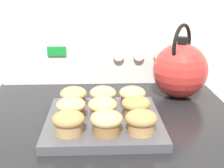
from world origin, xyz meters
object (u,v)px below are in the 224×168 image
at_px(muffin_r0_c0, 69,122).
at_px(muffin_r1_c2, 136,106).
at_px(muffin_r2_c2, 132,96).
at_px(muffin_r0_c1, 105,122).
at_px(muffin_r2_c0, 74,96).
at_px(tea_kettle, 180,69).
at_px(muffin_r0_c2, 141,121).
at_px(muffin_r1_c1, 103,108).
at_px(muffin_r1_c0, 71,108).
at_px(muffin_pan, 104,121).
at_px(muffin_r2_c1, 103,96).

xyz_separation_m(muffin_r0_c0, muffin_r1_c2, (0.17, 0.09, 0.00)).
xyz_separation_m(muffin_r1_c2, muffin_r2_c2, (-0.00, 0.08, 0.00)).
xyz_separation_m(muffin_r0_c1, muffin_r2_c2, (0.08, 0.17, 0.00)).
bearing_deg(muffin_r2_c0, muffin_r1_c2, -26.43).
distance_m(muffin_r1_c2, tea_kettle, 0.27).
xyz_separation_m(muffin_r0_c0, muffin_r0_c1, (0.08, -0.00, 0.00)).
relative_size(muffin_r0_c0, muffin_r0_c2, 1.00).
bearing_deg(muffin_r2_c2, muffin_r1_c2, -89.28).
bearing_deg(muffin_r0_c1, muffin_r0_c0, 178.01).
distance_m(muffin_r0_c0, muffin_r1_c1, 0.12).
distance_m(muffin_r1_c0, muffin_r2_c2, 0.19).
xyz_separation_m(muffin_pan, muffin_r0_c0, (-0.08, -0.08, 0.04)).
relative_size(muffin_r1_c1, muffin_r2_c1, 1.00).
bearing_deg(muffin_r0_c1, tea_kettle, 49.92).
height_order(muffin_r1_c0, muffin_r2_c1, same).
height_order(muffin_r0_c0, muffin_r1_c1, same).
distance_m(muffin_pan, muffin_r1_c0, 0.09).
xyz_separation_m(muffin_r0_c0, tea_kettle, (0.33, 0.29, 0.04)).
height_order(muffin_pan, muffin_r0_c2, muffin_r0_c2).
xyz_separation_m(muffin_pan, muffin_r2_c2, (0.08, 0.08, 0.04)).
height_order(muffin_r0_c0, muffin_r1_c2, same).
xyz_separation_m(muffin_r0_c1, muffin_r1_c1, (-0.00, 0.09, 0.00)).
bearing_deg(muffin_pan, tea_kettle, 39.79).
relative_size(muffin_r1_c1, muffin_r2_c2, 1.00).
distance_m(muffin_r0_c2, muffin_r2_c1, 0.20).
relative_size(muffin_r1_c1, tea_kettle, 0.32).
xyz_separation_m(muffin_r0_c1, muffin_r2_c0, (-0.08, 0.17, 0.00)).
bearing_deg(muffin_r1_c1, muffin_r1_c2, 2.69).
height_order(muffin_pan, muffin_r2_c2, muffin_r2_c2).
bearing_deg(muffin_r2_c1, muffin_r0_c1, -89.64).
xyz_separation_m(muffin_r0_c0, muffin_r1_c0, (-0.00, 0.09, 0.00)).
bearing_deg(muffin_r1_c0, muffin_r0_c2, -27.91).
height_order(muffin_pan, tea_kettle, tea_kettle).
relative_size(muffin_r0_c1, muffin_r0_c2, 1.00).
height_order(muffin_r1_c0, muffin_r2_c2, same).
xyz_separation_m(muffin_r0_c0, muffin_r2_c2, (0.17, 0.17, 0.00)).
bearing_deg(muffin_r2_c0, muffin_r1_c1, -47.11).
distance_m(muffin_r2_c1, muffin_r2_c2, 0.08).
height_order(muffin_r0_c2, muffin_r2_c0, same).
xyz_separation_m(muffin_r0_c2, tea_kettle, (0.16, 0.30, 0.04)).
distance_m(muffin_r1_c0, muffin_r2_c0, 0.08).
xyz_separation_m(muffin_r0_c2, muffin_r2_c2, (-0.00, 0.17, 0.00)).
distance_m(muffin_r0_c2, muffin_r1_c0, 0.19).
relative_size(muffin_r2_c0, muffin_r2_c1, 1.00).
xyz_separation_m(muffin_r1_c1, tea_kettle, (0.25, 0.21, 0.04)).
bearing_deg(muffin_r1_c1, muffin_r2_c2, 44.58).
relative_size(muffin_r0_c1, muffin_r1_c2, 1.00).
height_order(muffin_pan, muffin_r1_c2, muffin_r1_c2).
relative_size(muffin_pan, muffin_r1_c0, 3.92).
height_order(muffin_r2_c1, muffin_r2_c2, same).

